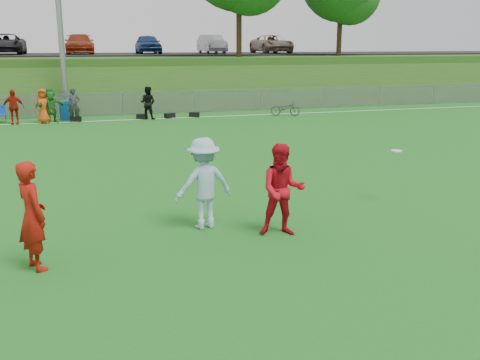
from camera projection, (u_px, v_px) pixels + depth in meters
name	position (u px, v px, depth m)	size (l,w,h in m)	color
ground	(206.00, 235.00, 10.99)	(120.00, 120.00, 0.00)	#166A1E
sideline_far	(127.00, 120.00, 27.70)	(60.00, 0.10, 0.01)	white
fence	(123.00, 103.00, 29.40)	(58.00, 0.06, 1.30)	gray
berm	(110.00, 76.00, 39.40)	(120.00, 18.00, 3.00)	#285518
parking_lot	(107.00, 54.00, 40.87)	(120.00, 12.00, 0.10)	black
car_row	(91.00, 44.00, 39.43)	(32.04, 5.18, 1.44)	silver
spectator_row	(68.00, 105.00, 26.69)	(7.53, 0.96, 1.69)	#A91A0B
gear_bags	(146.00, 116.00, 28.04)	(6.72, 0.48, 0.26)	black
player_red_left	(32.00, 216.00, 9.15)	(0.70, 0.46, 1.92)	#A3140B
player_red_center	(282.00, 190.00, 10.81)	(0.92, 0.72, 1.90)	red
player_blue	(204.00, 183.00, 11.23)	(1.26, 0.72, 1.94)	#99BFD4
frisbee	(397.00, 151.00, 12.98)	(0.27, 0.27, 0.02)	silver
recycling_bin	(66.00, 110.00, 27.63)	(0.66, 0.66, 0.99)	#0E4C9C
camp_chair	(1.00, 117.00, 26.70)	(0.53, 0.54, 0.87)	#1048B2
bicycle	(285.00, 108.00, 29.21)	(0.55, 1.58, 0.83)	#2E2F31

